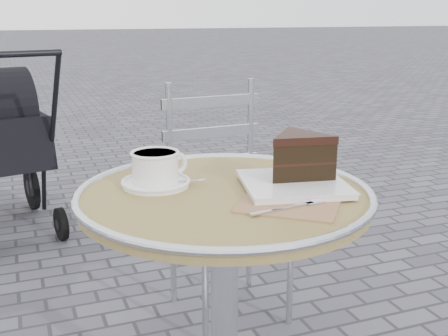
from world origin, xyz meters
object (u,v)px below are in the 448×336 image
object	(u,v)px
bistro_chair	(219,172)
cake_plate_set	(298,162)
cappuccino_set	(156,171)
cafe_table	(224,254)

from	to	relation	value
bistro_chair	cake_plate_set	bearing A→B (deg)	-99.09
cake_plate_set	cappuccino_set	bearing A→B (deg)	171.47
cappuccino_set	cake_plate_set	bearing A→B (deg)	-35.04
cafe_table	cappuccino_set	bearing A→B (deg)	142.49
cappuccino_set	bistro_chair	xyz separation A→B (m)	(0.40, 0.64, -0.21)
cafe_table	cappuccino_set	size ratio (longest dim) A/B	3.83
cafe_table	cappuccino_set	world-z (taller)	cappuccino_set
cafe_table	cake_plate_set	size ratio (longest dim) A/B	1.84
cake_plate_set	bistro_chair	size ratio (longest dim) A/B	0.45
cappuccino_set	bistro_chair	world-z (taller)	bistro_chair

